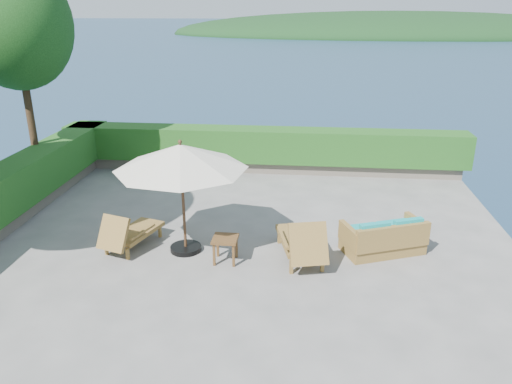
# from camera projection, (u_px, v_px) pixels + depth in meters

# --- Properties ---
(ground) EXTENTS (12.00, 12.00, 0.00)m
(ground) POSITION_uv_depth(u_px,v_px,m) (238.00, 254.00, 10.47)
(ground) COLOR gray
(ground) RESTS_ON ground
(foundation) EXTENTS (12.00, 12.00, 3.00)m
(foundation) POSITION_uv_depth(u_px,v_px,m) (239.00, 316.00, 11.02)
(foundation) COLOR #5B5348
(foundation) RESTS_ON ocean
(ocean) EXTENTS (600.00, 600.00, 0.00)m
(ocean) POSITION_uv_depth(u_px,v_px,m) (240.00, 369.00, 11.53)
(ocean) COLOR #162D44
(ocean) RESTS_ON ground
(offshore_island) EXTENTS (126.00, 57.60, 12.60)m
(offshore_island) POSITION_uv_depth(u_px,v_px,m) (394.00, 34.00, 139.46)
(offshore_island) COLOR #133217
(offshore_island) RESTS_ON ocean
(planter_wall_far) EXTENTS (12.00, 0.60, 0.36)m
(planter_wall_far) POSITION_uv_depth(u_px,v_px,m) (262.00, 165.00, 15.62)
(planter_wall_far) COLOR #696054
(planter_wall_far) RESTS_ON ground
(hedge_far) EXTENTS (12.40, 0.90, 1.00)m
(hedge_far) POSITION_uv_depth(u_px,v_px,m) (262.00, 145.00, 15.39)
(hedge_far) COLOR #184914
(hedge_far) RESTS_ON planter_wall_far
(tree_far) EXTENTS (2.80, 2.80, 6.03)m
(tree_far) POSITION_uv_depth(u_px,v_px,m) (16.00, 26.00, 12.47)
(tree_far) COLOR #3B2716
(tree_far) RESTS_ON ground
(patio_umbrella) EXTENTS (3.25, 3.25, 2.43)m
(patio_umbrella) POSITION_uv_depth(u_px,v_px,m) (181.00, 158.00, 9.89)
(patio_umbrella) COLOR black
(patio_umbrella) RESTS_ON ground
(lounge_left) EXTENTS (1.09, 1.68, 0.90)m
(lounge_left) POSITION_uv_depth(u_px,v_px,m) (129.00, 232.00, 10.58)
(lounge_left) COLOR olive
(lounge_left) RESTS_ON ground
(lounge_right) EXTENTS (1.13, 1.91, 1.03)m
(lounge_right) POSITION_uv_depth(u_px,v_px,m) (302.00, 241.00, 10.06)
(lounge_right) COLOR olive
(lounge_right) RESTS_ON ground
(side_table) EXTENTS (0.51, 0.51, 0.53)m
(side_table) POSITION_uv_depth(u_px,v_px,m) (225.00, 242.00, 10.01)
(side_table) COLOR brown
(side_table) RESTS_ON ground
(wicker_loveseat) EXTENTS (1.86, 1.41, 0.82)m
(wicker_loveseat) POSITION_uv_depth(u_px,v_px,m) (384.00, 239.00, 10.42)
(wicker_loveseat) COLOR olive
(wicker_loveseat) RESTS_ON ground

